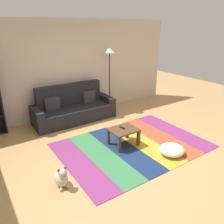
% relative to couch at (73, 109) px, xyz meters
% --- Properties ---
extents(ground_plane, '(14.00, 14.00, 0.00)m').
position_rel_couch_xyz_m(ground_plane, '(0.25, -2.02, -0.34)').
color(ground_plane, tan).
extents(back_wall, '(6.80, 0.10, 2.70)m').
position_rel_couch_xyz_m(back_wall, '(0.25, 0.53, 1.01)').
color(back_wall, beige).
rests_on(back_wall, ground_plane).
extents(rug, '(3.18, 2.24, 0.01)m').
position_rel_couch_xyz_m(rug, '(0.48, -2.08, -0.33)').
color(rug, '#843370').
rests_on(rug, ground_plane).
extents(couch, '(2.26, 0.80, 1.00)m').
position_rel_couch_xyz_m(couch, '(0.00, 0.00, 0.00)').
color(couch, black).
rests_on(couch, ground_plane).
extents(coffee_table, '(0.61, 0.50, 0.39)m').
position_rel_couch_xyz_m(coffee_table, '(0.32, -1.93, -0.02)').
color(coffee_table, '#513826').
rests_on(coffee_table, rug).
extents(pouf, '(0.54, 0.51, 0.20)m').
position_rel_couch_xyz_m(pouf, '(0.93, -2.82, -0.23)').
color(pouf, white).
rests_on(pouf, rug).
extents(dog, '(0.22, 0.35, 0.40)m').
position_rel_couch_xyz_m(dog, '(-1.36, -2.47, -0.18)').
color(dog, beige).
rests_on(dog, ground_plane).
extents(standing_lamp, '(0.32, 0.32, 1.91)m').
position_rel_couch_xyz_m(standing_lamp, '(1.31, 0.14, 1.26)').
color(standing_lamp, black).
rests_on(standing_lamp, ground_plane).
extents(tv_remote, '(0.06, 0.15, 0.02)m').
position_rel_couch_xyz_m(tv_remote, '(0.33, -1.88, 0.07)').
color(tv_remote, black).
rests_on(tv_remote, coffee_table).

